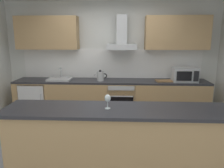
% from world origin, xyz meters
% --- Properties ---
extents(ground, '(5.75, 4.49, 0.02)m').
position_xyz_m(ground, '(0.00, 0.00, -0.01)').
color(ground, gray).
extents(wall_back, '(5.75, 0.12, 2.60)m').
position_xyz_m(wall_back, '(0.00, 1.80, 1.30)').
color(wall_back, silver).
rests_on(wall_back, ground).
extents(backsplash_tile, '(4.03, 0.02, 0.66)m').
position_xyz_m(backsplash_tile, '(0.00, 1.73, 1.23)').
color(backsplash_tile, white).
extents(counter_back, '(4.18, 0.60, 0.90)m').
position_xyz_m(counter_back, '(0.00, 1.42, 0.45)').
color(counter_back, tan).
rests_on(counter_back, ground).
extents(counter_island, '(2.92, 0.64, 0.98)m').
position_xyz_m(counter_island, '(0.24, -0.70, 0.49)').
color(counter_island, tan).
rests_on(counter_island, ground).
extents(upper_cabinets, '(4.12, 0.32, 0.70)m').
position_xyz_m(upper_cabinets, '(0.00, 1.57, 1.91)').
color(upper_cabinets, tan).
extents(oven, '(0.60, 0.62, 0.80)m').
position_xyz_m(oven, '(0.23, 1.40, 0.46)').
color(oven, slate).
rests_on(oven, ground).
extents(refrigerator, '(0.58, 0.60, 0.85)m').
position_xyz_m(refrigerator, '(-1.68, 1.39, 0.43)').
color(refrigerator, white).
rests_on(refrigerator, ground).
extents(microwave, '(0.50, 0.38, 0.30)m').
position_xyz_m(microwave, '(1.56, 1.37, 1.05)').
color(microwave, '#B7BABC').
rests_on(microwave, counter_back).
extents(sink, '(0.50, 0.40, 0.26)m').
position_xyz_m(sink, '(-1.12, 1.41, 0.93)').
color(sink, silver).
rests_on(sink, counter_back).
extents(kettle, '(0.29, 0.15, 0.24)m').
position_xyz_m(kettle, '(-0.23, 1.36, 1.01)').
color(kettle, '#B7BABC').
rests_on(kettle, counter_back).
extents(range_hood, '(0.62, 0.45, 0.72)m').
position_xyz_m(range_hood, '(0.23, 1.53, 1.79)').
color(range_hood, '#B7BABC').
extents(wine_glass, '(0.08, 0.08, 0.18)m').
position_xyz_m(wine_glass, '(0.07, -0.70, 1.10)').
color(wine_glass, silver).
rests_on(wine_glass, counter_island).
extents(chopping_board, '(0.36, 0.26, 0.02)m').
position_xyz_m(chopping_board, '(1.13, 1.37, 0.91)').
color(chopping_board, '#9E7247').
rests_on(chopping_board, counter_back).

